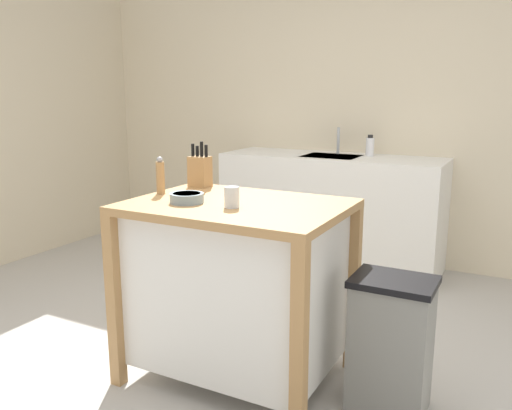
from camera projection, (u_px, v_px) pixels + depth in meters
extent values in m
plane|color=#ADA8A0|center=(222.00, 389.00, 2.60)|extent=(6.34, 6.34, 0.00)
cube|color=beige|center=(371.00, 107.00, 4.41)|extent=(5.34, 0.10, 2.60)
cube|color=#AD7F4C|center=(237.00, 207.00, 2.55)|extent=(1.03, 0.76, 0.04)
cube|color=white|center=(237.00, 286.00, 2.63)|extent=(0.93, 0.66, 0.77)
cube|color=#AD7F4C|center=(115.00, 302.00, 2.56)|extent=(0.06, 0.06, 0.87)
cube|color=#AD7F4C|center=(299.00, 346.00, 2.12)|extent=(0.06, 0.06, 0.87)
cube|color=#AD7F4C|center=(196.00, 261.00, 3.17)|extent=(0.06, 0.06, 0.87)
cube|color=#AD7F4C|center=(353.00, 289.00, 2.72)|extent=(0.06, 0.06, 0.87)
cube|color=#AD7F4C|center=(200.00, 172.00, 2.95)|extent=(0.11, 0.09, 0.17)
cylinder|color=black|center=(193.00, 150.00, 2.94)|extent=(0.02, 0.02, 0.07)
cylinder|color=black|center=(197.00, 151.00, 2.93)|extent=(0.02, 0.02, 0.06)
cylinder|color=black|center=(202.00, 149.00, 2.91)|extent=(0.02, 0.02, 0.08)
cylinder|color=black|center=(206.00, 151.00, 2.90)|extent=(0.02, 0.02, 0.07)
cylinder|color=gray|center=(187.00, 198.00, 2.54)|extent=(0.16, 0.16, 0.05)
cylinder|color=#49555B|center=(187.00, 194.00, 2.53)|extent=(0.13, 0.13, 0.01)
cylinder|color=silver|center=(232.00, 197.00, 2.43)|extent=(0.07, 0.07, 0.10)
cylinder|color=#AD7F4C|center=(160.00, 178.00, 2.75)|extent=(0.04, 0.04, 0.17)
sphere|color=#99999E|center=(160.00, 160.00, 2.73)|extent=(0.03, 0.03, 0.03)
cube|color=slate|center=(390.00, 348.00, 2.39)|extent=(0.34, 0.26, 0.60)
cube|color=black|center=(394.00, 282.00, 2.32)|extent=(0.36, 0.28, 0.03)
cube|color=white|center=(330.00, 211.00, 4.38)|extent=(1.79, 0.60, 0.92)
cube|color=silver|center=(331.00, 158.00, 4.27)|extent=(0.44, 0.36, 0.03)
cylinder|color=#B7BCC1|center=(338.00, 141.00, 4.39)|extent=(0.02, 0.02, 0.22)
cylinder|color=white|center=(370.00, 147.00, 4.25)|extent=(0.07, 0.07, 0.15)
cylinder|color=black|center=(370.00, 136.00, 4.23)|extent=(0.04, 0.04, 0.02)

